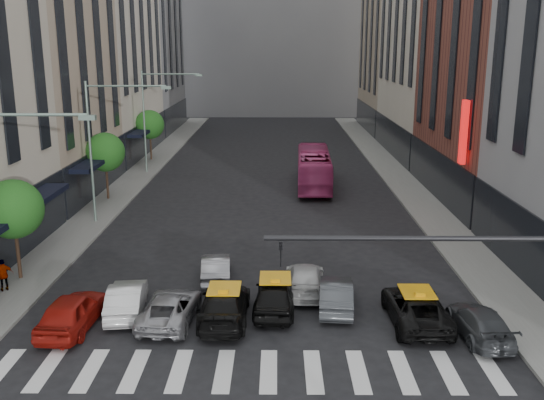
{
  "coord_description": "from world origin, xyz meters",
  "views": [
    {
      "loc": [
        0.89,
        -17.94,
        11.29
      ],
      "look_at": [
        0.64,
        10.55,
        4.0
      ],
      "focal_mm": 40.0,
      "sensor_mm": 36.0,
      "label": 1
    }
  ],
  "objects_px": {
    "car_red": "(72,311)",
    "pedestrian_far": "(4,275)",
    "streetlamp_far": "(154,108)",
    "taxi_left": "(225,305)",
    "streetlamp_mid": "(104,133)",
    "taxi_center": "(275,295)",
    "car_white_front": "(127,299)",
    "bus": "(314,168)"
  },
  "relations": [
    {
      "from": "streetlamp_mid",
      "to": "streetlamp_far",
      "type": "distance_m",
      "value": 16.0
    },
    {
      "from": "streetlamp_mid",
      "to": "taxi_left",
      "type": "xyz_separation_m",
      "value": [
        8.73,
        -14.4,
        -5.19
      ]
    },
    {
      "from": "taxi_center",
      "to": "car_white_front",
      "type": "bearing_deg",
      "value": 6.84
    },
    {
      "from": "car_red",
      "to": "car_white_front",
      "type": "bearing_deg",
      "value": -138.35
    },
    {
      "from": "car_white_front",
      "to": "pedestrian_far",
      "type": "bearing_deg",
      "value": -25.72
    },
    {
      "from": "car_red",
      "to": "pedestrian_far",
      "type": "height_order",
      "value": "pedestrian_far"
    },
    {
      "from": "bus",
      "to": "pedestrian_far",
      "type": "relative_size",
      "value": 7.15
    },
    {
      "from": "streetlamp_mid",
      "to": "pedestrian_far",
      "type": "height_order",
      "value": "streetlamp_mid"
    },
    {
      "from": "car_red",
      "to": "streetlamp_mid",
      "type": "bearing_deg",
      "value": -76.82
    },
    {
      "from": "taxi_left",
      "to": "taxi_center",
      "type": "relative_size",
      "value": 1.11
    },
    {
      "from": "car_white_front",
      "to": "streetlamp_far",
      "type": "bearing_deg",
      "value": -88.33
    },
    {
      "from": "streetlamp_far",
      "to": "car_white_front",
      "type": "relative_size",
      "value": 2.17
    },
    {
      "from": "streetlamp_far",
      "to": "taxi_left",
      "type": "height_order",
      "value": "streetlamp_far"
    },
    {
      "from": "taxi_center",
      "to": "bus",
      "type": "height_order",
      "value": "bus"
    },
    {
      "from": "taxi_left",
      "to": "bus",
      "type": "distance_m",
      "value": 25.63
    },
    {
      "from": "car_white_front",
      "to": "taxi_left",
      "type": "distance_m",
      "value": 4.34
    },
    {
      "from": "car_red",
      "to": "taxi_center",
      "type": "height_order",
      "value": "car_red"
    },
    {
      "from": "car_white_front",
      "to": "taxi_left",
      "type": "height_order",
      "value": "taxi_left"
    },
    {
      "from": "car_white_front",
      "to": "taxi_center",
      "type": "xyz_separation_m",
      "value": [
        6.42,
        0.35,
        0.07
      ]
    },
    {
      "from": "car_red",
      "to": "bus",
      "type": "relative_size",
      "value": 0.41
    },
    {
      "from": "streetlamp_mid",
      "to": "bus",
      "type": "relative_size",
      "value": 0.82
    },
    {
      "from": "bus",
      "to": "pedestrian_far",
      "type": "xyz_separation_m",
      "value": [
        -15.75,
        -22.3,
        -0.61
      ]
    },
    {
      "from": "streetlamp_far",
      "to": "taxi_center",
      "type": "height_order",
      "value": "streetlamp_far"
    },
    {
      "from": "car_red",
      "to": "taxi_center",
      "type": "bearing_deg",
      "value": -164.09
    },
    {
      "from": "streetlamp_mid",
      "to": "taxi_left",
      "type": "relative_size",
      "value": 1.83
    },
    {
      "from": "streetlamp_far",
      "to": "car_white_front",
      "type": "xyz_separation_m",
      "value": [
        4.44,
        -29.76,
        -5.22
      ]
    },
    {
      "from": "bus",
      "to": "pedestrian_far",
      "type": "bearing_deg",
      "value": 56.78
    },
    {
      "from": "car_red",
      "to": "car_white_front",
      "type": "height_order",
      "value": "car_red"
    },
    {
      "from": "streetlamp_far",
      "to": "bus",
      "type": "distance_m",
      "value": 15.54
    },
    {
      "from": "streetlamp_mid",
      "to": "car_white_front",
      "type": "bearing_deg",
      "value": -72.11
    },
    {
      "from": "car_red",
      "to": "streetlamp_far",
      "type": "bearing_deg",
      "value": -81.7
    },
    {
      "from": "taxi_center",
      "to": "bus",
      "type": "distance_m",
      "value": 24.3
    },
    {
      "from": "car_red",
      "to": "car_white_front",
      "type": "xyz_separation_m",
      "value": [
        1.87,
        1.46,
        -0.07
      ]
    },
    {
      "from": "streetlamp_mid",
      "to": "car_red",
      "type": "relative_size",
      "value": 2.02
    },
    {
      "from": "streetlamp_mid",
      "to": "taxi_center",
      "type": "relative_size",
      "value": 2.04
    },
    {
      "from": "taxi_center",
      "to": "bus",
      "type": "relative_size",
      "value": 0.4
    },
    {
      "from": "car_white_front",
      "to": "pedestrian_far",
      "type": "distance_m",
      "value": 6.61
    },
    {
      "from": "streetlamp_mid",
      "to": "taxi_center",
      "type": "xyz_separation_m",
      "value": [
        10.86,
        -13.41,
        -5.15
      ]
    },
    {
      "from": "streetlamp_mid",
      "to": "streetlamp_far",
      "type": "height_order",
      "value": "same"
    },
    {
      "from": "streetlamp_far",
      "to": "car_red",
      "type": "bearing_deg",
      "value": -85.29
    },
    {
      "from": "streetlamp_far",
      "to": "pedestrian_far",
      "type": "distance_m",
      "value": 28.12
    },
    {
      "from": "streetlamp_mid",
      "to": "taxi_center",
      "type": "height_order",
      "value": "streetlamp_mid"
    }
  ]
}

